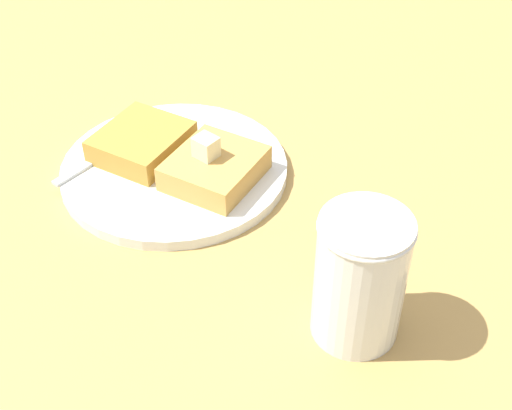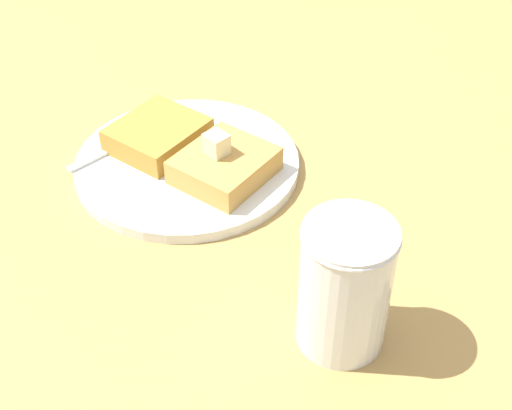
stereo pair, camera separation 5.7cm
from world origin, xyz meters
The scene contains 7 objects.
table_surface centered at (0.00, 0.00, 0.99)cm, with size 127.87×127.87×1.97cm, color #AB8747.
plate centered at (-0.45, 4.85, 2.64)cm, with size 23.46×23.46×1.18cm.
toast_slice_left centered at (-4.69, 6.40, 4.47)cm, with size 8.09×9.07×2.63cm, color #C19345.
toast_slice_middle centered at (3.79, 3.31, 4.47)cm, with size 8.09×9.07×2.63cm, color #B18534.
butter_pat_primary centered at (-3.87, 6.27, 6.88)cm, with size 2.18×1.96×2.18cm, color beige.
fork centered at (6.41, 2.37, 3.34)cm, with size 9.17×14.61×0.36cm.
syrup_jar centered at (-19.73, 22.45, 7.35)cm, with size 7.36×7.36×11.57cm.
Camera 1 is at (-18.15, 61.52, 47.77)cm, focal length 50.00 mm.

